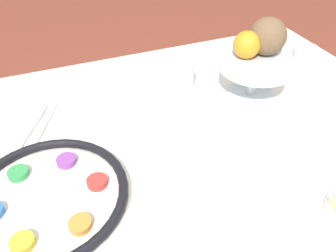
{
  "coord_description": "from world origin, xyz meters",
  "views": [
    {
      "loc": [
        -0.22,
        -0.47,
        1.31
      ],
      "look_at": [
        0.01,
        0.09,
        0.81
      ],
      "focal_mm": 35.0,
      "sensor_mm": 36.0,
      "label": 1
    }
  ],
  "objects": [
    {
      "name": "dining_table",
      "position": [
        0.0,
        0.0,
        0.38
      ],
      "size": [
        1.41,
        1.1,
        0.77
      ],
      "color": "silver",
      "rests_on": "ground_plane"
    },
    {
      "name": "seder_plate",
      "position": [
        -0.29,
        -0.0,
        0.78
      ],
      "size": [
        0.33,
        0.33,
        0.03
      ],
      "color": "silver",
      "rests_on": "dining_table"
    },
    {
      "name": "fruit_stand",
      "position": [
        0.3,
        0.18,
        0.86
      ],
      "size": [
        0.2,
        0.2,
        0.12
      ],
      "color": "silver",
      "rests_on": "dining_table"
    },
    {
      "name": "orange_fruit",
      "position": [
        0.27,
        0.2,
        0.92
      ],
      "size": [
        0.07,
        0.07,
        0.07
      ],
      "color": "orange",
      "rests_on": "fruit_stand"
    },
    {
      "name": "coconut",
      "position": [
        0.33,
        0.2,
        0.94
      ],
      "size": [
        0.1,
        0.1,
        0.1
      ],
      "color": "brown",
      "rests_on": "fruit_stand"
    },
    {
      "name": "napkin_roll",
      "position": [
        -0.03,
        -0.15,
        0.79
      ],
      "size": [
        0.15,
        0.1,
        0.05
      ],
      "color": "white",
      "rests_on": "dining_table"
    },
    {
      "name": "cup_near",
      "position": [
        0.54,
        0.25,
        0.81
      ],
      "size": [
        0.08,
        0.08,
        0.08
      ],
      "color": "silver",
      "rests_on": "dining_table"
    },
    {
      "name": "cup_mid",
      "position": [
        0.13,
        0.3,
        0.81
      ],
      "size": [
        0.08,
        0.08,
        0.08
      ],
      "color": "silver",
      "rests_on": "dining_table"
    },
    {
      "name": "fork_left",
      "position": [
        -0.3,
        0.26,
        0.77
      ],
      "size": [
        0.1,
        0.16,
        0.01
      ],
      "color": "silver",
      "rests_on": "dining_table"
    },
    {
      "name": "fork_right",
      "position": [
        -0.27,
        0.26,
        0.77
      ],
      "size": [
        0.09,
        0.16,
        0.01
      ],
      "color": "silver",
      "rests_on": "dining_table"
    }
  ]
}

